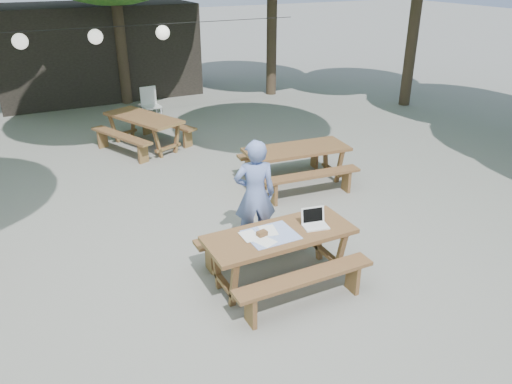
{
  "coord_description": "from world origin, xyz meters",
  "views": [
    {
      "loc": [
        -2.24,
        -6.31,
        4.01
      ],
      "look_at": [
        0.61,
        -0.64,
        1.05
      ],
      "focal_mm": 35.0,
      "sensor_mm": 36.0,
      "label": 1
    }
  ],
  "objects": [
    {
      "name": "paper_lanterns",
      "position": [
        -0.19,
        6.0,
        2.4
      ],
      "size": [
        9.0,
        0.34,
        0.38
      ],
      "color": "black",
      "rests_on": "ground"
    },
    {
      "name": "pavilion",
      "position": [
        0.5,
        10.5,
        1.4
      ],
      "size": [
        6.0,
        3.0,
        2.8
      ],
      "primitive_type": "cube",
      "color": "black",
      "rests_on": "ground"
    },
    {
      "name": "laptop",
      "position": [
        1.12,
        -1.37,
        0.81
      ],
      "size": [
        0.37,
        0.32,
        0.24
      ],
      "rotation": [
        0.0,
        0.0,
        -0.19
      ],
      "color": "white",
      "rests_on": "main_picnic_table"
    },
    {
      "name": "plastic_chair",
      "position": [
        1.17,
        6.81,
        0.26
      ],
      "size": [
        0.47,
        0.47,
        0.9
      ],
      "rotation": [
        0.0,
        0.0,
        0.08
      ],
      "color": "silver",
      "rests_on": "ground"
    },
    {
      "name": "tabletop_clutter",
      "position": [
        0.44,
        -1.34,
        0.76
      ],
      "size": [
        0.7,
        0.56,
        0.08
      ],
      "color": "blue",
      "rests_on": "main_picnic_table"
    },
    {
      "name": "main_picnic_table",
      "position": [
        0.61,
        -1.34,
        0.39
      ],
      "size": [
        2.0,
        1.58,
        0.75
      ],
      "color": "#522C1D",
      "rests_on": "ground"
    },
    {
      "name": "woman",
      "position": [
        0.73,
        -0.35,
        0.86
      ],
      "size": [
        0.72,
        0.57,
        1.71
      ],
      "primitive_type": "imported",
      "rotation": [
        0.0,
        0.0,
        2.85
      ],
      "color": "#6A7FC2",
      "rests_on": "ground"
    },
    {
      "name": "picnic_table_far_e",
      "position": [
        0.42,
        4.76,
        0.39
      ],
      "size": [
        2.2,
        2.37,
        0.75
      ],
      "rotation": [
        0.0,
        0.0,
        1.97
      ],
      "color": "#522C1D",
      "rests_on": "ground"
    },
    {
      "name": "ground",
      "position": [
        0.0,
        0.0,
        0.0
      ],
      "size": [
        80.0,
        80.0,
        0.0
      ],
      "primitive_type": "plane",
      "color": "slate",
      "rests_on": "ground"
    },
    {
      "name": "picnic_table_ne",
      "position": [
        2.48,
        1.36,
        0.39
      ],
      "size": [
        2.06,
        1.75,
        0.75
      ],
      "rotation": [
        0.0,
        0.0,
        -0.09
      ],
      "color": "#522C1D",
      "rests_on": "ground"
    }
  ]
}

